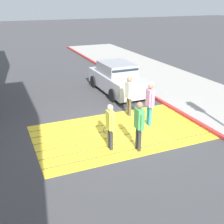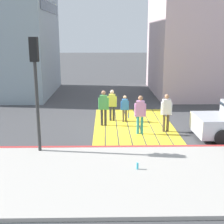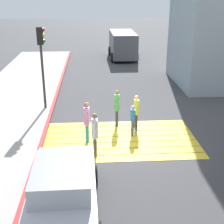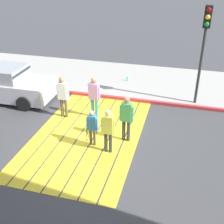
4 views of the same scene
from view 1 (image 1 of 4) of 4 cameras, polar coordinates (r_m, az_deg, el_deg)
name	(u,v)px [view 1 (image 1 of 4)]	position (r m, az deg, el deg)	size (l,w,h in m)	color
ground_plane	(119,132)	(10.75, 1.52, -4.17)	(120.00, 120.00, 0.00)	#424244
crosswalk_stripes	(119,132)	(10.75, 1.52, -4.14)	(6.40, 3.80, 0.01)	yellow
curb_painted	(189,118)	(12.32, 15.40, -1.10)	(0.16, 40.00, 0.13)	#BC3333
car_parked_near_curb	(118,79)	(15.22, 1.15, 6.82)	(2.04, 4.33, 1.57)	silver
pedestrian_adult_lead	(129,93)	(11.95, 3.53, 3.82)	(0.24, 0.51, 1.74)	brown
pedestrian_adult_trailing	(110,124)	(9.21, -0.35, -2.45)	(0.21, 0.47, 1.61)	#333338
pedestrian_adult_side	(139,123)	(9.16, 5.53, -2.20)	(0.24, 0.51, 1.73)	#333338
pedestrian_teen_behind	(150,101)	(11.08, 7.72, 2.16)	(0.25, 0.51, 1.74)	teal
pedestrian_child_with_racket	(110,120)	(9.90, -0.51, -1.65)	(0.28, 0.41, 1.37)	brown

